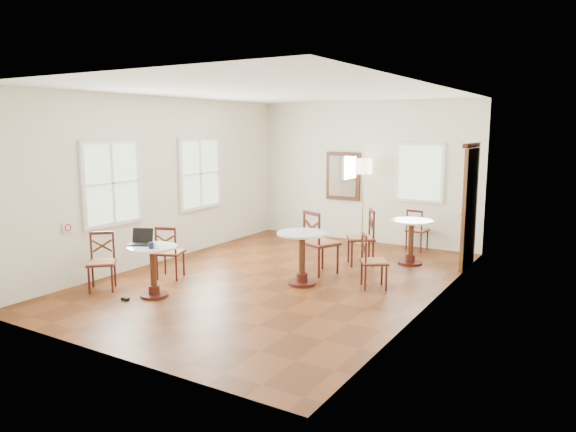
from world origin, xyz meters
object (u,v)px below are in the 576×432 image
at_px(water_glass, 155,245).
at_px(power_adapter, 125,299).
at_px(chair_mid_b, 373,261).
at_px(navy_mug, 151,245).
at_px(laptop, 141,240).
at_px(chair_near_b, 102,262).
at_px(cafe_table_mid, 302,252).
at_px(chair_back_a, 417,230).
at_px(cafe_table_back, 411,237).
at_px(chair_mid_a, 320,242).
at_px(floor_lamp, 363,172).
at_px(mouse, 144,244).
at_px(cafe_table_near, 153,266).
at_px(chair_back_b, 362,237).
at_px(chair_near_a, 170,252).

bearing_deg(water_glass, power_adapter, -144.97).
distance_m(chair_mid_b, navy_mug, 3.31).
bearing_deg(chair_mid_b, laptop, 92.53).
bearing_deg(chair_mid_b, chair_near_b, 89.01).
bearing_deg(cafe_table_mid, chair_back_a, 76.69).
bearing_deg(water_glass, cafe_table_back, 57.89).
relative_size(chair_near_b, chair_mid_a, 0.82).
distance_m(floor_lamp, mouse, 5.14).
xyz_separation_m(floor_lamp, water_glass, (-1.02, -4.99, -0.73)).
relative_size(chair_back_a, laptop, 2.13).
bearing_deg(chair_mid_b, cafe_table_near, 95.38).
bearing_deg(cafe_table_near, power_adapter, -122.28).
relative_size(chair_mid_a, floor_lamp, 0.59).
distance_m(cafe_table_near, chair_back_b, 3.80).
height_order(chair_near_a, chair_mid_b, chair_near_a).
xyz_separation_m(chair_mid_a, power_adapter, (-1.70, -2.73, -0.51)).
relative_size(cafe_table_near, chair_back_b, 0.75).
bearing_deg(cafe_table_back, floor_lamp, 142.52).
height_order(chair_mid_a, chair_back_b, chair_mid_a).
bearing_deg(chair_mid_a, cafe_table_mid, 119.12).
bearing_deg(chair_mid_a, cafe_table_back, -104.63).
bearing_deg(power_adapter, cafe_table_mid, 48.61).
distance_m(chair_near_a, floor_lamp, 4.51).
distance_m(chair_near_b, floor_lamp, 5.58).
height_order(cafe_table_near, mouse, mouse).
relative_size(laptop, mouse, 4.16).
bearing_deg(floor_lamp, mouse, -105.18).
bearing_deg(cafe_table_near, cafe_table_back, 55.71).
bearing_deg(chair_back_a, water_glass, 72.54).
bearing_deg(chair_back_b, floor_lamp, 169.69).
xyz_separation_m(chair_mid_a, mouse, (-1.64, -2.39, 0.24)).
xyz_separation_m(chair_mid_b, laptop, (-2.81, -2.04, 0.39)).
xyz_separation_m(navy_mug, power_adapter, (-0.32, -0.24, -0.78)).
distance_m(chair_near_a, power_adapter, 1.30).
bearing_deg(cafe_table_mid, floor_lamp, 96.68).
bearing_deg(cafe_table_back, power_adapter, -124.12).
bearing_deg(power_adapter, laptop, 93.61).
height_order(cafe_table_mid, power_adapter, cafe_table_mid).
relative_size(chair_near_b, power_adapter, 7.92).
distance_m(floor_lamp, power_adapter, 5.64).
relative_size(chair_near_b, mouse, 9.29).
height_order(chair_near_a, chair_back_b, chair_back_b).
bearing_deg(cafe_table_mid, chair_mid_b, 21.72).
relative_size(chair_near_b, chair_back_b, 0.87).
bearing_deg(chair_near_b, navy_mug, -39.36).
bearing_deg(cafe_table_near, chair_mid_b, 38.81).
relative_size(cafe_table_near, laptop, 1.92).
height_order(chair_back_a, mouse, chair_back_a).
relative_size(cafe_table_back, mouse, 8.60).
bearing_deg(chair_mid_b, mouse, 93.80).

